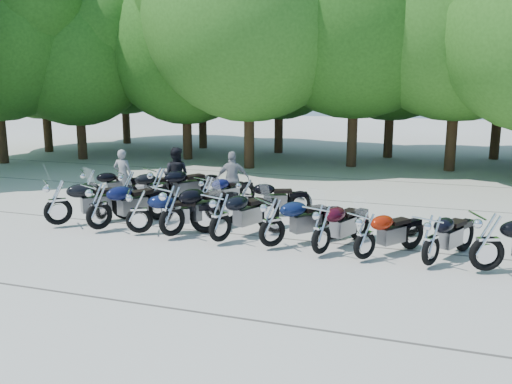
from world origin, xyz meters
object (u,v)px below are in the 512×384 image
(motorcycle_9, at_px, (488,240))
(rider_1, at_px, (176,175))
(motorcycle_4, at_px, (220,216))
(motorcycle_7, at_px, (365,234))
(motorcycle_10, at_px, (90,184))
(motorcycle_1, at_px, (99,205))
(motorcycle_5, at_px, (272,221))
(motorcycle_11, at_px, (128,187))
(motorcycle_6, at_px, (321,228))
(motorcycle_14, at_px, (246,196))
(motorcycle_3, at_px, (172,209))
(rider_0, at_px, (123,175))
(rider_2, at_px, (233,179))
(motorcycle_12, at_px, (158,186))
(motorcycle_2, at_px, (139,210))
(motorcycle_13, at_px, (207,192))
(motorcycle_8, at_px, (431,239))
(motorcycle_0, at_px, (57,201))

(motorcycle_9, height_order, rider_1, rider_1)
(motorcycle_4, distance_m, motorcycle_7, 3.33)
(motorcycle_10, bearing_deg, motorcycle_1, 174.24)
(motorcycle_5, relative_size, motorcycle_11, 1.05)
(motorcycle_6, height_order, motorcycle_10, motorcycle_6)
(motorcycle_4, bearing_deg, motorcycle_14, -60.41)
(motorcycle_7, relative_size, motorcycle_11, 0.94)
(motorcycle_14, bearing_deg, motorcycle_6, -157.33)
(motorcycle_1, relative_size, rider_1, 1.42)
(motorcycle_3, xyz_separation_m, rider_0, (-3.41, 3.33, 0.09))
(motorcycle_4, distance_m, rider_2, 3.80)
(motorcycle_9, height_order, rider_2, rider_2)
(motorcycle_3, xyz_separation_m, motorcycle_9, (6.94, -0.21, -0.03))
(motorcycle_3, relative_size, motorcycle_12, 1.02)
(motorcycle_2, xyz_separation_m, motorcycle_6, (4.54, -0.17, 0.00))
(motorcycle_7, xyz_separation_m, motorcycle_14, (-3.63, 2.81, -0.00))
(motorcycle_13, bearing_deg, motorcycle_3, 124.68)
(motorcycle_1, height_order, rider_1, rider_1)
(motorcycle_1, bearing_deg, motorcycle_11, -47.48)
(rider_2, bearing_deg, motorcycle_2, 52.47)
(rider_1, bearing_deg, motorcycle_7, 143.63)
(rider_0, bearing_deg, motorcycle_12, 145.19)
(motorcycle_10, distance_m, motorcycle_12, 2.42)
(motorcycle_8, bearing_deg, motorcycle_9, -154.68)
(motorcycle_1, bearing_deg, motorcycle_8, -153.77)
(motorcycle_8, distance_m, rider_2, 6.86)
(motorcycle_9, height_order, motorcycle_14, motorcycle_9)
(motorcycle_5, height_order, motorcycle_14, motorcycle_5)
(motorcycle_5, xyz_separation_m, motorcycle_6, (1.15, -0.14, -0.02))
(motorcycle_4, height_order, motorcycle_14, motorcycle_4)
(motorcycle_1, relative_size, motorcycle_3, 0.96)
(motorcycle_0, xyz_separation_m, motorcycle_6, (6.91, -0.16, -0.06))
(motorcycle_11, height_order, rider_1, rider_1)
(motorcycle_6, bearing_deg, motorcycle_14, -23.71)
(motorcycle_4, bearing_deg, motorcycle_3, 20.97)
(motorcycle_12, distance_m, rider_2, 2.20)
(motorcycle_9, height_order, motorcycle_11, motorcycle_9)
(motorcycle_5, bearing_deg, motorcycle_14, -17.49)
(rider_2, bearing_deg, motorcycle_10, -8.29)
(motorcycle_14, xyz_separation_m, rider_2, (-0.77, 1.01, 0.24))
(motorcycle_10, bearing_deg, rider_0, -90.31)
(motorcycle_6, bearing_deg, motorcycle_0, 20.52)
(motorcycle_6, bearing_deg, motorcycle_4, 18.78)
(motorcycle_5, height_order, motorcycle_12, motorcycle_12)
(motorcycle_2, relative_size, motorcycle_7, 1.07)
(motorcycle_10, relative_size, rider_1, 1.21)
(motorcycle_8, xyz_separation_m, rider_2, (-5.72, 3.79, 0.22))
(motorcycle_2, bearing_deg, motorcycle_8, -118.36)
(motorcycle_1, xyz_separation_m, motorcycle_8, (7.90, -0.15, -0.08))
(motorcycle_3, distance_m, motorcycle_9, 6.94)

